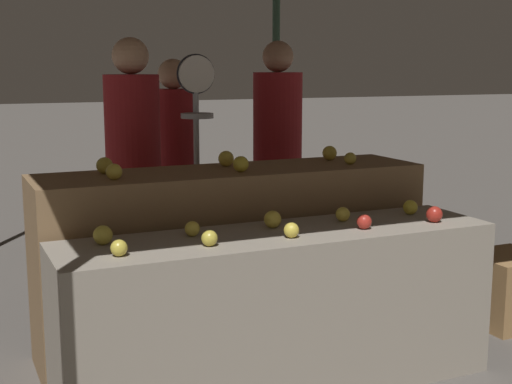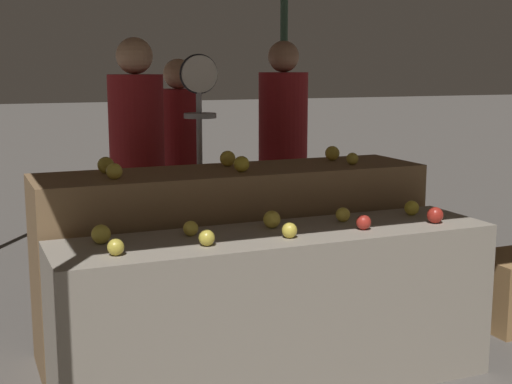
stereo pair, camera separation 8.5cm
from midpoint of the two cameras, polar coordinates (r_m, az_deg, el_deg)
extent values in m
cylinder|color=#33513D|center=(6.71, 2.58, 6.55)|extent=(0.07, 0.07, 2.37)
cube|color=gray|center=(3.55, 2.50, -9.54)|extent=(2.17, 0.55, 0.80)
cube|color=olive|center=(4.04, -1.15, -5.38)|extent=(2.17, 0.55, 1.03)
sphere|color=gold|center=(3.07, -10.38, -4.36)|extent=(0.07, 0.07, 0.07)
sphere|color=gold|center=(3.18, -3.20, -3.69)|extent=(0.07, 0.07, 0.07)
sphere|color=yellow|center=(3.33, 3.47, -3.08)|extent=(0.07, 0.07, 0.07)
sphere|color=#B72D23|center=(3.54, 9.28, -2.40)|extent=(0.07, 0.07, 0.07)
sphere|color=#AD281E|center=(3.76, 14.76, -1.80)|extent=(0.08, 0.08, 0.08)
sphere|color=gold|center=(3.28, -11.57, -3.33)|extent=(0.09, 0.09, 0.09)
sphere|color=yellow|center=(3.37, -4.53, -2.92)|extent=(0.07, 0.07, 0.07)
sphere|color=yellow|center=(3.53, 1.96, -2.20)|extent=(0.09, 0.09, 0.09)
sphere|color=yellow|center=(3.70, 7.62, -1.81)|extent=(0.08, 0.08, 0.08)
sphere|color=gold|center=(3.93, 12.96, -1.25)|extent=(0.08, 0.08, 0.08)
sphere|color=yellow|center=(3.63, -10.62, 1.64)|extent=(0.08, 0.08, 0.08)
sphere|color=gold|center=(3.82, -0.51, 2.26)|extent=(0.09, 0.09, 0.09)
sphere|color=gold|center=(4.15, 8.30, 2.65)|extent=(0.07, 0.07, 0.07)
sphere|color=gold|center=(3.85, -11.31, 2.12)|extent=(0.09, 0.09, 0.09)
sphere|color=yellow|center=(4.04, -1.68, 2.69)|extent=(0.09, 0.09, 0.09)
sphere|color=yellow|center=(4.33, 6.68, 3.10)|extent=(0.09, 0.09, 0.09)
cylinder|color=#99999E|center=(4.47, -3.95, -0.38)|extent=(0.04, 0.04, 1.56)
cylinder|color=black|center=(4.39, -4.05, 9.41)|extent=(0.24, 0.01, 0.24)
cylinder|color=silver|center=(4.38, -3.98, 9.40)|extent=(0.22, 0.02, 0.22)
cylinder|color=#99999E|center=(4.38, -3.96, 7.03)|extent=(0.01, 0.01, 0.14)
cylinder|color=#99999E|center=(4.39, -3.94, 6.12)|extent=(0.20, 0.20, 0.03)
cube|color=#2D2D38|center=(4.79, -8.78, -4.32)|extent=(0.31, 0.27, 0.82)
cylinder|color=maroon|center=(4.66, -9.03, 4.88)|extent=(0.48, 0.48, 0.71)
sphere|color=tan|center=(4.64, -9.19, 10.70)|extent=(0.23, 0.23, 0.23)
cube|color=#2D2D38|center=(5.54, 2.57, -2.22)|extent=(0.31, 0.23, 0.83)
cylinder|color=maroon|center=(5.43, 2.63, 5.76)|extent=(0.45, 0.45, 0.72)
sphere|color=tan|center=(5.42, 2.67, 10.78)|extent=(0.23, 0.23, 0.23)
cube|color=#2D2D38|center=(5.35, -5.56, -3.07)|extent=(0.27, 0.23, 0.76)
cylinder|color=maroon|center=(5.23, -5.69, 4.57)|extent=(0.41, 0.41, 0.66)
sphere|color=tan|center=(5.21, -5.78, 9.38)|extent=(0.22, 0.22, 0.22)
cube|color=#9E7547|center=(4.72, 20.23, -7.43)|extent=(0.44, 0.44, 0.44)
camera|label=1|loc=(0.04, -89.34, 0.12)|focal=50.00mm
camera|label=2|loc=(0.04, 90.66, -0.12)|focal=50.00mm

